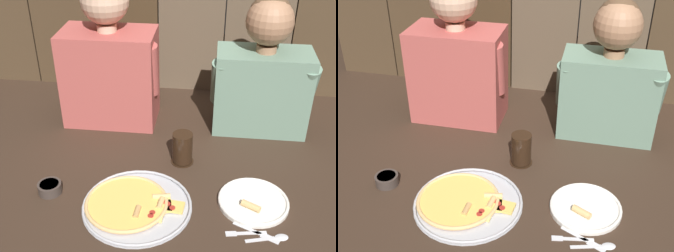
# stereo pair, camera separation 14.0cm
# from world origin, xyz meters

# --- Properties ---
(ground_plane) EXTENTS (3.20, 3.20, 0.00)m
(ground_plane) POSITION_xyz_m (0.00, 0.00, 0.00)
(ground_plane) COLOR #332319
(pizza_tray) EXTENTS (0.37, 0.37, 0.03)m
(pizza_tray) POSITION_xyz_m (-0.12, -0.14, 0.01)
(pizza_tray) COLOR #B2B2B7
(pizza_tray) RESTS_ON ground
(dinner_plate) EXTENTS (0.24, 0.24, 0.03)m
(dinner_plate) POSITION_xyz_m (0.28, -0.07, 0.01)
(dinner_plate) COLOR white
(dinner_plate) RESTS_ON ground
(drinking_glass) EXTENTS (0.09, 0.09, 0.13)m
(drinking_glass) POSITION_xyz_m (0.02, 0.14, 0.06)
(drinking_glass) COLOR black
(drinking_glass) RESTS_ON ground
(dipping_bowl) EXTENTS (0.08, 0.08, 0.04)m
(dipping_bowl) POSITION_xyz_m (-0.43, -0.10, 0.02)
(dipping_bowl) COLOR #3D332D
(dipping_bowl) RESTS_ON ground
(table_fork) EXTENTS (0.13, 0.04, 0.01)m
(table_fork) POSITION_xyz_m (0.24, -0.22, 0.00)
(table_fork) COLOR silver
(table_fork) RESTS_ON ground
(table_knife) EXTENTS (0.15, 0.08, 0.01)m
(table_knife) POSITION_xyz_m (0.28, -0.21, 0.00)
(table_knife) COLOR silver
(table_knife) RESTS_ON ground
(table_spoon) EXTENTS (0.14, 0.06, 0.01)m
(table_spoon) POSITION_xyz_m (0.34, -0.23, 0.00)
(table_spoon) COLOR silver
(table_spoon) RESTS_ON ground
(diner_left) EXTENTS (0.43, 0.23, 0.64)m
(diner_left) POSITION_xyz_m (-0.32, 0.43, 0.29)
(diner_left) COLOR #AD4C47
(diner_left) RESTS_ON ground
(diner_right) EXTENTS (0.42, 0.21, 0.57)m
(diner_right) POSITION_xyz_m (0.32, 0.43, 0.26)
(diner_right) COLOR slate
(diner_right) RESTS_ON ground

